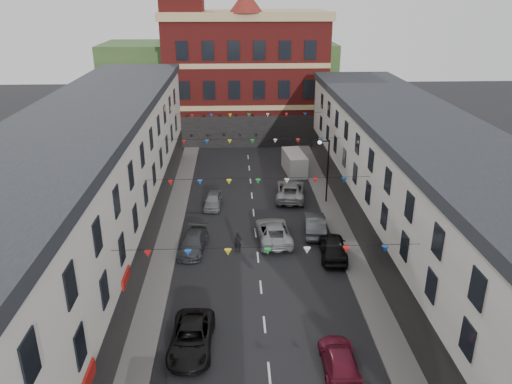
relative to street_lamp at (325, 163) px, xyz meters
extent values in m
plane|color=black|center=(-6.55, -14.00, -3.90)|extent=(160.00, 160.00, 0.00)
cube|color=#605E5B|center=(-13.45, -12.00, -3.83)|extent=(1.80, 64.00, 0.15)
cube|color=#605E5B|center=(0.35, -12.00, -3.83)|extent=(1.80, 64.00, 0.15)
cube|color=silver|center=(-18.35, -13.00, 1.10)|extent=(8.00, 56.00, 10.00)
cube|color=black|center=(-18.35, -13.00, 6.45)|extent=(8.40, 56.00, 0.70)
cube|color=black|center=(-14.30, -13.00, -2.30)|extent=(0.12, 56.00, 3.20)
cube|color=silver|center=(5.25, -13.00, 0.60)|extent=(8.00, 56.00, 9.00)
cube|color=black|center=(5.25, -13.00, 5.45)|extent=(8.40, 56.00, 0.70)
cube|color=black|center=(1.20, -13.00, -2.30)|extent=(0.12, 56.00, 3.20)
cube|color=maroon|center=(-6.55, 24.00, 3.60)|extent=(20.00, 12.00, 15.00)
cube|color=tan|center=(-6.55, 24.00, 11.60)|extent=(20.60, 12.60, 1.00)
cone|color=maroon|center=(-6.55, 19.00, 13.30)|extent=(4.00, 4.00, 2.60)
cube|color=maroon|center=(-14.05, 21.00, 8.10)|extent=(5.00, 5.00, 24.00)
cube|color=#2A4C23|center=(-10.55, 48.00, 1.10)|extent=(40.00, 14.00, 10.00)
cylinder|color=black|center=(0.25, 0.00, -0.90)|extent=(0.14, 0.14, 6.00)
cylinder|color=black|center=(-0.15, 0.00, 2.00)|extent=(0.90, 0.10, 0.10)
sphere|color=beige|center=(-0.60, 0.00, 1.90)|extent=(0.36, 0.36, 0.36)
imported|color=black|center=(-10.65, -19.90, -3.22)|extent=(2.48, 5.01, 1.37)
imported|color=#3C3E43|center=(-11.35, -8.70, -3.26)|extent=(2.38, 4.65, 1.29)
imported|color=gray|center=(-10.15, -0.50, -3.27)|extent=(1.80, 3.83, 1.27)
imported|color=maroon|center=(-2.95, -21.96, -3.27)|extent=(1.88, 4.41, 1.27)
imported|color=black|center=(-1.05, -10.16, -3.10)|extent=(2.25, 4.83, 1.60)
imported|color=#4D5155|center=(-1.76, -6.20, -3.15)|extent=(2.06, 4.71, 1.51)
imported|color=#A3A5A8|center=(-2.95, 1.26, -3.12)|extent=(3.25, 5.90, 1.56)
imported|color=#9C9FA2|center=(-5.20, -7.27, -3.15)|extent=(2.83, 5.56, 1.50)
cube|color=silver|center=(-1.73, 8.50, -2.82)|extent=(2.37, 5.09, 2.18)
imported|color=black|center=(-8.00, -9.07, -3.11)|extent=(0.62, 0.45, 1.58)
camera|label=1|loc=(-8.13, -42.18, 14.22)|focal=35.00mm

